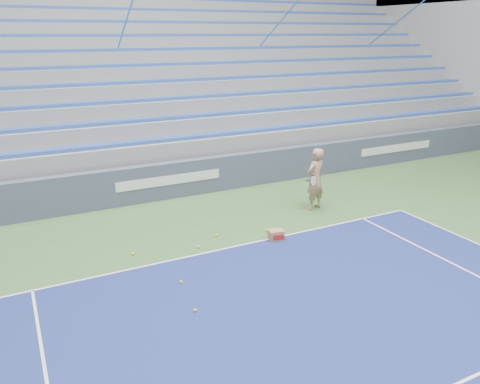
# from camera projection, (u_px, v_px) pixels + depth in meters

# --- Properties ---
(sponsor_barrier) EXTENTS (30.00, 0.32, 1.10)m
(sponsor_barrier) POSITION_uv_depth(u_px,v_px,m) (168.00, 180.00, 14.03)
(sponsor_barrier) COLOR #404861
(sponsor_barrier) RESTS_ON ground
(bleachers) EXTENTS (31.00, 9.15, 7.30)m
(bleachers) POSITION_uv_depth(u_px,v_px,m) (119.00, 97.00, 18.27)
(bleachers) COLOR gray
(bleachers) RESTS_ON ground
(tennis_player) EXTENTS (0.97, 0.91, 1.76)m
(tennis_player) POSITION_uv_depth(u_px,v_px,m) (315.00, 179.00, 13.03)
(tennis_player) COLOR tan
(tennis_player) RESTS_ON ground
(ball_box) EXTENTS (0.40, 0.34, 0.26)m
(ball_box) POSITION_uv_depth(u_px,v_px,m) (276.00, 235.00, 11.26)
(ball_box) COLOR #A2734E
(ball_box) RESTS_ON ground
(tennis_ball_0) EXTENTS (0.07, 0.07, 0.07)m
(tennis_ball_0) POSITION_uv_depth(u_px,v_px,m) (133.00, 254.00, 10.54)
(tennis_ball_0) COLOR #C4E02D
(tennis_ball_0) RESTS_ON ground
(tennis_ball_1) EXTENTS (0.07, 0.07, 0.07)m
(tennis_ball_1) POSITION_uv_depth(u_px,v_px,m) (216.00, 235.00, 11.49)
(tennis_ball_1) COLOR #C4E02D
(tennis_ball_1) RESTS_ON ground
(tennis_ball_2) EXTENTS (0.07, 0.07, 0.07)m
(tennis_ball_2) POSITION_uv_depth(u_px,v_px,m) (267.00, 230.00, 11.77)
(tennis_ball_2) COLOR #C4E02D
(tennis_ball_2) RESTS_ON ground
(tennis_ball_3) EXTENTS (0.07, 0.07, 0.07)m
(tennis_ball_3) POSITION_uv_depth(u_px,v_px,m) (198.00, 247.00, 10.87)
(tennis_ball_3) COLOR #C4E02D
(tennis_ball_3) RESTS_ON ground
(tennis_ball_4) EXTENTS (0.07, 0.07, 0.07)m
(tennis_ball_4) POSITION_uv_depth(u_px,v_px,m) (181.00, 282.00, 9.34)
(tennis_ball_4) COLOR #C4E02D
(tennis_ball_4) RESTS_ON ground
(tennis_ball_5) EXTENTS (0.07, 0.07, 0.07)m
(tennis_ball_5) POSITION_uv_depth(u_px,v_px,m) (195.00, 310.00, 8.39)
(tennis_ball_5) COLOR #C4E02D
(tennis_ball_5) RESTS_ON ground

